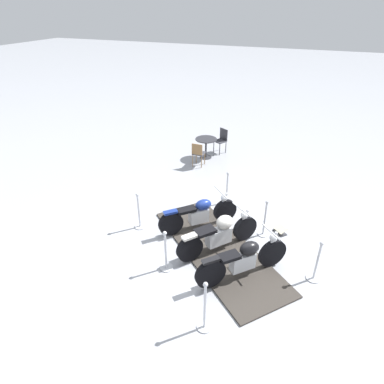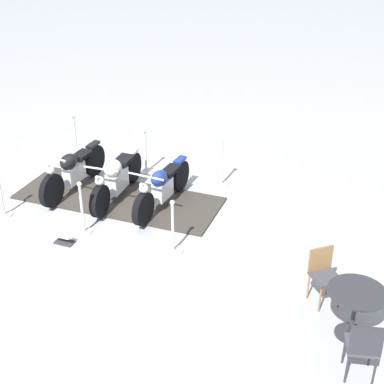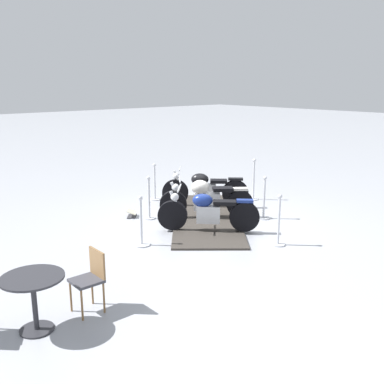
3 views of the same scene
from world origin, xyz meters
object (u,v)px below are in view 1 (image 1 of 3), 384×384
Objects in this scene: cafe_chair_near_table at (198,153)px; stanchion_right_mid at (264,222)px; stanchion_left_mid at (166,256)px; stanchion_left_front at (205,312)px; stanchion_right_rear at (227,194)px; motorcycle_navy at (200,213)px; stanchion_left_rear at (139,216)px; cafe_table at (206,143)px; cafe_chair_across_table at (221,139)px; info_placard at (280,231)px; motorcycle_black at (244,259)px; motorcycle_cream at (220,233)px; stanchion_right_front at (316,267)px.

stanchion_right_mid is at bearing -136.05° from cafe_chair_near_table.
stanchion_right_mid reaches higher than stanchion_left_mid.
stanchion_right_rear is at bearing -78.47° from stanchion_left_front.
motorcycle_navy is 1.57× the size of stanchion_left_rear.
stanchion_left_rear reaches higher than stanchion_left_mid.
cafe_table is 0.82m from cafe_chair_across_table.
motorcycle_navy is 3.12m from stanchion_left_front.
info_placard is at bearing -103.72° from stanchion_left_front.
stanchion_left_mid is at bearing 82.12° from stanchion_right_rear.
motorcycle_cream is (0.76, -0.66, -0.00)m from motorcycle_black.
cafe_chair_near_table is at bearing 65.36° from motorcycle_cream.
motorcycle_navy is (1.52, -1.31, -0.03)m from motorcycle_black.
stanchion_right_front is 6.24m from cafe_chair_near_table.
stanchion_left_rear is (3.03, -0.77, -0.15)m from motorcycle_black.
stanchion_left_mid is (1.35, -1.17, -0.07)m from stanchion_left_front.
motorcycle_black reaches higher than cafe_table.
cafe_chair_near_table reaches higher than cafe_table.
stanchion_right_mid is (-0.45, -3.25, -0.03)m from stanchion_left_front.
stanchion_right_rear is (0.90, -4.42, -0.11)m from stanchion_left_front.
stanchion_right_front is 6.84m from cafe_table.
stanchion_right_mid is at bearing -2.80° from motorcycle_cream.
motorcycle_navy is at bearing 79.28° from stanchion_right_rear.
stanchion_left_rear is 2.62× the size of info_placard.
stanchion_left_rear is 4.14m from cafe_chair_near_table.
motorcycle_navy is 5.24m from cafe_chair_across_table.
motorcycle_cream is at bearing 102.11° from stanchion_right_rear.
cafe_chair_across_table is (2.21, -8.02, 0.14)m from stanchion_left_front.
stanchion_left_front is 8.32m from cafe_chair_across_table.
stanchion_right_rear is 2.68m from cafe_chair_near_table.
stanchion_left_mid is at bearing 35.48° from cafe_chair_across_table.
motorcycle_cream is 1.41m from stanchion_left_mid.
stanchion_left_mid is 2.58× the size of info_placard.
motorcycle_cream is at bearing 113.21° from cafe_table.
stanchion_right_mid is 4.45m from cafe_chair_near_table.
stanchion_left_rear is 2.75m from stanchion_right_rear.
stanchion_right_rear is 1.25× the size of cafe_table.
stanchion_left_rear is 1.11× the size of cafe_chair_across_table.
info_placard is 0.49× the size of cafe_table.
stanchion_right_rear is (-0.45, -3.25, -0.04)m from stanchion_left_mid.
stanchion_left_front is at bearing 109.64° from cafe_table.
stanchion_left_front is 3.61m from info_placard.
stanchion_left_rear is at bearing 88.85° from cafe_table.
stanchion_left_rear is (3.15, 0.90, -0.02)m from stanchion_right_mid.
stanchion_right_rear is 3.84m from cafe_chair_across_table.
stanchion_right_mid is (-0.88, -1.02, -0.12)m from motorcycle_cream.
stanchion_right_front reaches higher than cafe_chair_near_table.
stanchion_left_rear is (2.27, -0.11, -0.14)m from motorcycle_cream.
motorcycle_black reaches higher than stanchion_right_front.
motorcycle_black is 5.72m from cafe_chair_near_table.
stanchion_right_mid is 5.47m from cafe_chair_across_table.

